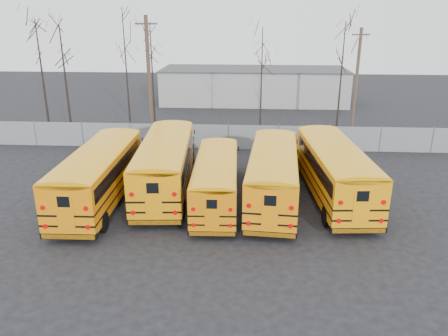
# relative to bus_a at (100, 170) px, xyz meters

# --- Properties ---
(ground) EXTENTS (120.00, 120.00, 0.00)m
(ground) POSITION_rel_bus_a_xyz_m (6.75, -1.02, -1.92)
(ground) COLOR black
(ground) RESTS_ON ground
(fence) EXTENTS (40.00, 0.04, 2.00)m
(fence) POSITION_rel_bus_a_xyz_m (6.75, 10.98, -0.92)
(fence) COLOR gray
(fence) RESTS_ON ground
(distant_building) EXTENTS (22.00, 8.00, 4.00)m
(distant_building) POSITION_rel_bus_a_xyz_m (8.75, 30.98, 0.08)
(distant_building) COLOR #999995
(distant_building) RESTS_ON ground
(bus_a) EXTENTS (2.94, 11.77, 3.28)m
(bus_a) POSITION_rel_bus_a_xyz_m (0.00, 0.00, 0.00)
(bus_a) COLOR black
(bus_a) RESTS_ON ground
(bus_b) EXTENTS (3.69, 12.29, 3.39)m
(bus_b) POSITION_rel_bus_a_xyz_m (3.44, 1.86, 0.07)
(bus_b) COLOR black
(bus_b) RESTS_ON ground
(bus_c) EXTENTS (2.69, 10.26, 2.85)m
(bus_c) POSITION_rel_bus_a_xyz_m (6.65, 0.15, -0.25)
(bus_c) COLOR black
(bus_c) RESTS_ON ground
(bus_d) EXTENTS (3.43, 11.59, 3.20)m
(bus_d) POSITION_rel_bus_a_xyz_m (9.88, 0.72, -0.04)
(bus_d) COLOR black
(bus_d) RESTS_ON ground
(bus_e) EXTENTS (3.63, 11.99, 3.31)m
(bus_e) POSITION_rel_bus_a_xyz_m (13.44, 1.52, 0.02)
(bus_e) COLOR black
(bus_e) RESTS_ON ground
(utility_pole_left) EXTENTS (1.83, 0.32, 10.27)m
(utility_pole_left) POSITION_rel_bus_a_xyz_m (-0.12, 13.83, 3.35)
(utility_pole_left) COLOR #4C372B
(utility_pole_left) RESTS_ON ground
(utility_pole_right) EXTENTS (1.63, 0.44, 9.21)m
(utility_pole_right) POSITION_rel_bus_a_xyz_m (18.12, 18.28, 2.81)
(utility_pole_right) COLOR brown
(utility_pole_right) RESTS_ON ground
(tree_0) EXTENTS (0.26, 0.26, 9.94)m
(tree_0) POSITION_rel_bus_a_xyz_m (-10.58, 16.32, 3.05)
(tree_0) COLOR black
(tree_0) RESTS_ON ground
(tree_1) EXTENTS (0.26, 0.26, 9.61)m
(tree_1) POSITION_rel_bus_a_xyz_m (-6.85, 12.62, 2.89)
(tree_1) COLOR black
(tree_1) RESTS_ON ground
(tree_2) EXTENTS (0.26, 0.26, 10.94)m
(tree_2) POSITION_rel_bus_a_xyz_m (-2.76, 16.38, 3.55)
(tree_2) COLOR black
(tree_2) RESTS_ON ground
(tree_3) EXTENTS (0.26, 0.26, 9.66)m
(tree_3) POSITION_rel_bus_a_xyz_m (-0.05, 14.83, 2.91)
(tree_3) COLOR black
(tree_3) RESTS_ON ground
(tree_4) EXTENTS (0.26, 0.26, 9.33)m
(tree_4) POSITION_rel_bus_a_xyz_m (9.37, 16.21, 2.75)
(tree_4) COLOR black
(tree_4) RESTS_ON ground
(tree_5) EXTENTS (0.26, 0.26, 9.81)m
(tree_5) POSITION_rel_bus_a_xyz_m (15.86, 13.99, 2.98)
(tree_5) COLOR black
(tree_5) RESTS_ON ground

